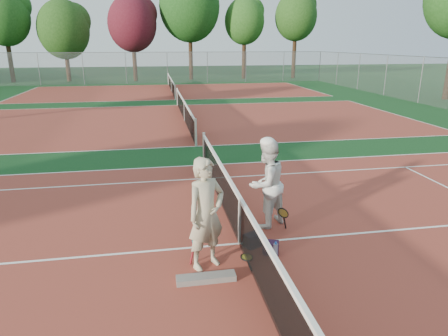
% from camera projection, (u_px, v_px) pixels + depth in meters
% --- Properties ---
extents(ground, '(130.00, 130.00, 0.00)m').
position_uv_depth(ground, '(239.00, 244.00, 8.01)').
color(ground, '#0E3515').
rests_on(ground, ground).
extents(court_main, '(23.77, 10.97, 0.01)m').
position_uv_depth(court_main, '(239.00, 244.00, 8.01)').
color(court_main, maroon).
rests_on(court_main, ground).
extents(court_far_a, '(23.77, 10.97, 0.01)m').
position_uv_depth(court_far_a, '(185.00, 121.00, 20.69)').
color(court_far_a, maroon).
rests_on(court_far_a, ground).
extents(court_far_b, '(23.77, 10.97, 0.01)m').
position_uv_depth(court_far_b, '(172.00, 91.00, 33.37)').
color(court_far_b, maroon).
rests_on(court_far_b, ground).
extents(net_main, '(0.10, 10.98, 1.02)m').
position_uv_depth(net_main, '(240.00, 221.00, 7.86)').
color(net_main, black).
rests_on(net_main, ground).
extents(net_far_a, '(0.10, 10.98, 1.02)m').
position_uv_depth(net_far_a, '(184.00, 111.00, 20.54)').
color(net_far_a, black).
rests_on(net_far_a, ground).
extents(net_far_b, '(0.10, 10.98, 1.02)m').
position_uv_depth(net_far_b, '(171.00, 85.00, 33.22)').
color(net_far_b, black).
rests_on(net_far_b, ground).
extents(fence_back, '(32.00, 0.06, 3.00)m').
position_uv_depth(fence_back, '(167.00, 68.00, 39.50)').
color(fence_back, slate).
rests_on(fence_back, ground).
extents(player_a, '(0.88, 0.78, 2.03)m').
position_uv_depth(player_a, '(206.00, 214.00, 6.92)').
color(player_a, '#B4AA8B').
rests_on(player_a, ground).
extents(player_b, '(1.18, 1.11, 1.93)m').
position_uv_depth(player_b, '(266.00, 184.00, 8.55)').
color(player_b, silver).
rests_on(player_b, ground).
extents(racket_red, '(0.30, 0.33, 0.59)m').
position_uv_depth(racket_red, '(196.00, 248.00, 7.26)').
color(racket_red, maroon).
rests_on(racket_red, ground).
extents(racket_black_held, '(0.38, 0.38, 0.56)m').
position_uv_depth(racket_black_held, '(283.00, 220.00, 8.43)').
color(racket_black_held, black).
rests_on(racket_black_held, ground).
extents(racket_spare, '(0.30, 0.61, 0.03)m').
position_uv_depth(racket_spare, '(247.00, 257.00, 7.48)').
color(racket_spare, black).
rests_on(racket_spare, ground).
extents(sports_bag_navy, '(0.40, 0.35, 0.27)m').
position_uv_depth(sports_bag_navy, '(253.00, 240.00, 7.87)').
color(sports_bag_navy, black).
rests_on(sports_bag_navy, ground).
extents(sports_bag_purple, '(0.35, 0.29, 0.25)m').
position_uv_depth(sports_bag_purple, '(271.00, 248.00, 7.60)').
color(sports_bag_purple, black).
rests_on(sports_bag_purple, ground).
extents(net_cover_canvas, '(1.01, 0.24, 0.11)m').
position_uv_depth(net_cover_canvas, '(206.00, 278.00, 6.74)').
color(net_cover_canvas, '#68635E').
rests_on(net_cover_canvas, ground).
extents(water_bottle, '(0.09, 0.09, 0.30)m').
position_uv_depth(water_bottle, '(275.00, 251.00, 7.42)').
color(water_bottle, silver).
rests_on(water_bottle, ground).
extents(tree_back_0, '(4.88, 4.88, 9.12)m').
position_uv_depth(tree_back_0, '(4.00, 17.00, 38.97)').
color(tree_back_0, '#382314').
rests_on(tree_back_0, ground).
extents(tree_back_1, '(5.13, 5.13, 8.10)m').
position_uv_depth(tree_back_1, '(64.00, 30.00, 40.51)').
color(tree_back_1, '#382314').
rests_on(tree_back_1, ground).
extents(tree_back_maroon, '(4.95, 4.95, 8.60)m').
position_uv_depth(tree_back_maroon, '(132.00, 24.00, 40.76)').
color(tree_back_maroon, '#382314').
rests_on(tree_back_maroon, ground).
extents(tree_back_3, '(6.35, 6.35, 11.18)m').
position_uv_depth(tree_back_3, '(190.00, 6.00, 41.86)').
color(tree_back_3, '#382314').
rests_on(tree_back_3, ground).
extents(tree_back_4, '(4.32, 4.32, 8.60)m').
position_uv_depth(tree_back_4, '(244.00, 22.00, 43.41)').
color(tree_back_4, '#382314').
rests_on(tree_back_4, ground).
extents(tree_back_5, '(4.60, 4.60, 9.31)m').
position_uv_depth(tree_back_5, '(296.00, 17.00, 43.93)').
color(tree_back_5, '#382314').
rests_on(tree_back_5, ground).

